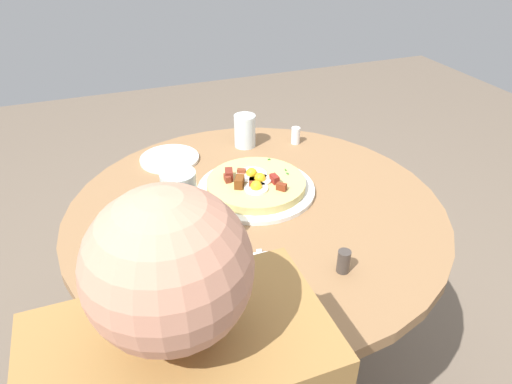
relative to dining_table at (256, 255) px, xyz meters
The scene contains 12 objects.
ground_plane 0.54m from the dining_table, ahead, with size 6.00×6.00×0.00m, color #6B5B4C.
dining_table is the anchor object (origin of this frame).
pizza_plate 0.19m from the dining_table, 69.00° to the left, with size 0.32×0.32×0.01m, color white.
breakfast_pizza 0.21m from the dining_table, 70.07° to the left, with size 0.27×0.27×0.05m.
bread_plate 0.40m from the dining_table, 115.87° to the left, with size 0.18×0.18×0.01m, color white.
napkin 0.32m from the dining_table, 110.22° to the right, with size 0.17×0.14×0.00m, color white.
fork 0.32m from the dining_table, 106.50° to the right, with size 0.18×0.01×0.01m, color silver.
knife 0.33m from the dining_table, 113.88° to the right, with size 0.18×0.01×0.01m, color silver.
water_glass 0.41m from the dining_table, 75.07° to the left, with size 0.07×0.07×0.10m, color silver.
water_bottle 0.38m from the dining_table, 148.07° to the right, with size 0.07×0.07×0.22m, color silver.
salt_shaker 0.43m from the dining_table, 49.96° to the left, with size 0.03×0.03×0.05m, color white.
pepper_shaker 0.36m from the dining_table, 73.78° to the right, with size 0.03×0.03×0.05m, color #3F3833.
Camera 1 is at (-0.35, -0.92, 1.38)m, focal length 32.19 mm.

